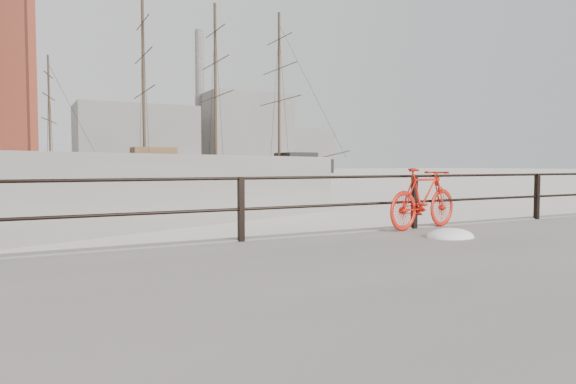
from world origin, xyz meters
name	(u,v)px	position (x,y,z in m)	size (l,w,h in m)	color
ground	(530,234)	(0.00, 0.00, 0.00)	(400.00, 400.00, 0.00)	white
guardrail	(537,196)	(0.00, -0.15, 0.85)	(28.00, 0.10, 1.00)	black
bicycle	(424,198)	(-3.39, -0.28, 0.92)	(1.87, 0.28, 1.13)	red
barque_black	(216,174)	(21.64, 79.70, 0.00)	(55.17, 18.06, 31.56)	black
schooner_mid	(8,175)	(-11.19, 83.51, 0.00)	(27.24, 11.52, 19.74)	beige
industrial_west	(136,139)	(20.00, 140.00, 9.00)	(32.00, 18.00, 18.00)	gray
industrial_mid	(244,133)	(55.00, 145.00, 12.00)	(26.00, 20.00, 24.00)	gray
industrial_east	(299,150)	(78.00, 150.00, 7.00)	(20.00, 16.00, 14.00)	gray
smokestack	(200,100)	(42.00, 150.00, 22.00)	(2.80, 2.80, 44.00)	gray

